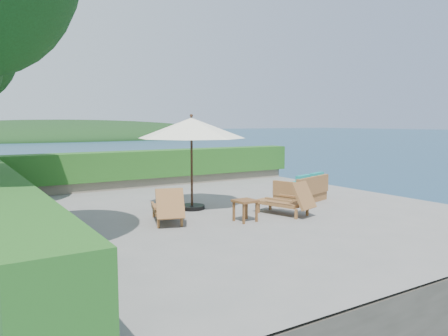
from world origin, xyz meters
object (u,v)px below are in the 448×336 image
patio_umbrella (191,129)px  wicker_loveseat (303,191)px  lounge_right (287,201)px  side_table (245,204)px  lounge_left (168,208)px

patio_umbrella → wicker_loveseat: (3.38, -0.77, -1.89)m
lounge_right → side_table: (-1.35, -0.03, 0.06)m
patio_umbrella → lounge_left: bearing=-137.2°
lounge_left → wicker_loveseat: lounge_left is taller
lounge_left → side_table: 1.87m
lounge_left → wicker_loveseat: bearing=22.8°
patio_umbrella → lounge_right: patio_umbrella is taller
patio_umbrella → lounge_right: size_ratio=2.05×
lounge_left → side_table: lounge_left is taller
lounge_left → side_table: (1.67, -0.85, 0.06)m
patio_umbrella → wicker_loveseat: 3.95m
side_table → wicker_loveseat: size_ratio=0.27×
patio_umbrella → lounge_left: 2.54m
patio_umbrella → wicker_loveseat: size_ratio=1.75×
side_table → wicker_loveseat: bearing=22.8°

